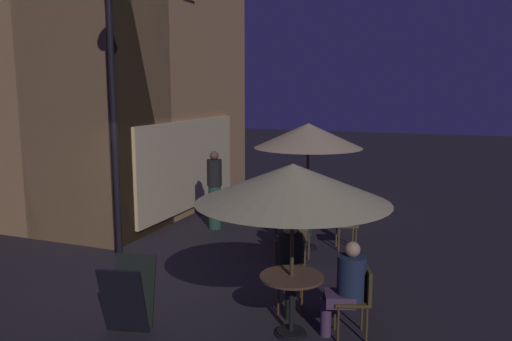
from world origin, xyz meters
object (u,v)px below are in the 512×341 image
Objects in this scene: cafe_table_1 at (292,291)px; cafe_chair_3 at (358,294)px; patron_seated_2 at (347,283)px; patron_seated_3 at (290,260)px; cafe_chair_1 at (297,234)px; cafe_chair_2 at (351,220)px; street_lamp_near_corner at (111,63)px; menu_sandwich_board at (129,295)px; patron_seated_1 at (298,222)px; patio_umbrella_0 at (308,136)px; cafe_table_0 at (307,221)px; patron_standing_4 at (215,190)px; patio_umbrella_1 at (293,184)px; patron_seated_0 at (288,206)px; cafe_chair_0 at (285,212)px; cafe_chair_4 at (290,268)px.

cafe_table_1 is 0.82m from cafe_chair_3.
cafe_table_1 is at bearing -0.00° from patron_seated_2.
cafe_chair_1 is at bearing 175.16° from patron_seated_3.
street_lamp_near_corner is at bearing 17.67° from cafe_chair_2.
menu_sandwich_board reaches higher than cafe_chair_3.
cafe_chair_3 is (0.88, -2.73, 0.09)m from menu_sandwich_board.
menu_sandwich_board is 0.71× the size of patron_seated_1.
patio_umbrella_0 is 1.81m from cafe_chair_2.
street_lamp_near_corner reaches higher than cafe_chair_3.
cafe_chair_3 is (-3.15, -1.53, 0.01)m from cafe_table_0.
patron_seated_2 is at bearing -156.41° from cafe_table_0.
patio_umbrella_1 is at bearing -71.11° from patron_standing_4.
cafe_chair_3 is at bearing -70.94° from patio_umbrella_1.
cafe_chair_1 is (-0.86, -0.06, 0.00)m from cafe_table_0.
patio_umbrella_0 is 1.93× the size of patron_seated_1.
patron_seated_0 is (2.79, -2.06, -2.74)m from street_lamp_near_corner.
patron_standing_4 is (0.66, 2.26, -1.30)m from patio_umbrella_0.
cafe_chair_3 reaches higher than cafe_chair_1.
menu_sandwich_board is 4.20m from cafe_table_0.
cafe_chair_0 is at bearing 19.18° from patio_umbrella_1.
cafe_table_1 is 0.65× the size of patron_seated_0.
cafe_chair_4 reaches higher than cafe_chair_1.
cafe_table_1 is 0.69m from patron_seated_2.
cafe_table_1 is 0.71m from patron_seated_3.
cafe_chair_2 is 0.74× the size of patron_seated_1.
menu_sandwich_board reaches higher than cafe_chair_1.
patron_seated_3 is at bearing -67.80° from menu_sandwich_board.
patron_standing_4 is at bearing 73.85° from cafe_table_0.
patron_seated_1 is (2.69, 0.71, -1.21)m from patio_umbrella_1.
cafe_table_1 is at bearing -169.02° from patron_seated_1.
cafe_chair_4 is at bearing -64.40° from menu_sandwich_board.
patron_seated_2 is (0.22, -0.64, 0.11)m from cafe_table_1.
cafe_table_1 is 4.06m from patron_seated_0.
menu_sandwich_board is at bearing 107.38° from patio_umbrella_1.
cafe_table_0 is 0.33× the size of patio_umbrella_0.
patron_standing_4 reaches higher than cafe_chair_2.
patio_umbrella_1 is 4.40m from cafe_chair_0.
cafe_chair_3 is 0.73× the size of patron_seated_0.
cafe_chair_3 is 4.13m from patron_seated_0.
cafe_chair_0 is (3.95, 1.37, -1.37)m from patio_umbrella_1.
cafe_table_1 is 0.86× the size of cafe_chair_2.
cafe_chair_2 is at bearing -35.97° from cafe_chair_1.
patron_seated_3 is at bearing -45.85° from patron_seated_2.
patio_umbrella_1 is at bearing -167.53° from cafe_table_0.
patron_seated_0 is at bearing 18.15° from cafe_table_1.
patron_seated_1 reaches higher than cafe_table_0.
patron_seated_1 reaches higher than cafe_chair_2.
patio_umbrella_0 reaches higher than cafe_chair_0.
patio_umbrella_0 is at bearing -85.47° from patron_seated_2.
patron_seated_1 is at bearing -23.71° from patron_seated_0.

